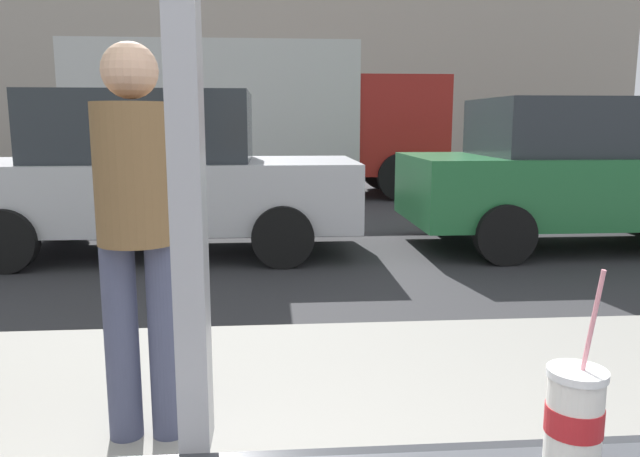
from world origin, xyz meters
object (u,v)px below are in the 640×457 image
at_px(pedestrian, 137,220).
at_px(box_truck, 254,115).
at_px(parked_car_green, 582,172).
at_px(parked_car_silver, 156,174).
at_px(soda_cup_left, 574,418).

bearing_deg(pedestrian, box_truck, 88.83).
relative_size(parked_car_green, box_truck, 0.59).
height_order(box_truck, pedestrian, box_truck).
height_order(parked_car_silver, pedestrian, parked_car_silver).
height_order(parked_car_green, box_truck, box_truck).
bearing_deg(box_truck, soda_cup_left, -86.09).
xyz_separation_m(parked_car_silver, parked_car_green, (4.98, 0.00, -0.02)).
relative_size(soda_cup_left, parked_car_silver, 0.07).
xyz_separation_m(soda_cup_left, box_truck, (-0.79, 11.62, 0.58)).
relative_size(parked_car_silver, box_truck, 0.62).
height_order(soda_cup_left, pedestrian, pedestrian).
distance_m(soda_cup_left, box_truck, 11.67).
xyz_separation_m(box_truck, pedestrian, (-0.20, -9.98, -0.52)).
distance_m(soda_cup_left, pedestrian, 1.93).
distance_m(box_truck, pedestrian, 9.99).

